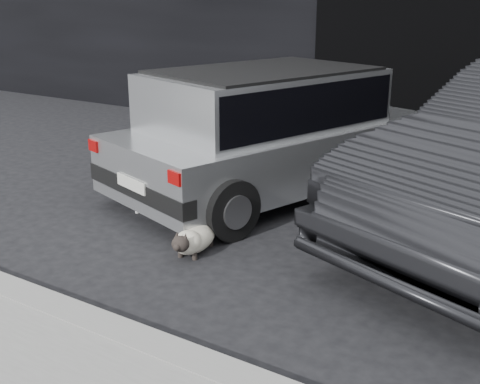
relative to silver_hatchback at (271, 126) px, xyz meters
The scene contains 6 objects.
ground 1.11m from the silver_hatchback, 89.01° to the right, with size 80.00×80.00×0.00m, color black.
garage_opening 3.40m from the silver_hatchback, 72.43° to the left, with size 4.00×0.10×2.60m, color black.
curb 3.61m from the silver_hatchback, 73.35° to the right, with size 18.00×0.25×0.12m, color gray.
silver_hatchback is the anchor object (origin of this frame).
cat_siamese 2.08m from the silver_hatchback, 80.36° to the right, with size 0.37×0.82×0.29m.
cat_white 1.64m from the silver_hatchback, 114.00° to the right, with size 0.74×0.30×0.34m.
Camera 1 is at (3.34, -5.10, 2.22)m, focal length 45.00 mm.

